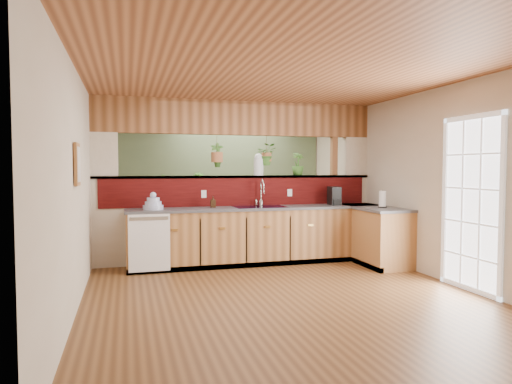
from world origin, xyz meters
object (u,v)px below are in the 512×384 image
object	(u,v)px
soap_dispenser	(213,202)
glass_jar	(259,165)
faucet	(261,192)
paper_towel	(382,200)
coffee_maker	(334,197)
dish_stack	(153,204)
shelving_console	(185,218)

from	to	relation	value
soap_dispenser	glass_jar	distance (m)	1.06
soap_dispenser	faucet	bearing A→B (deg)	6.98
faucet	paper_towel	bearing A→B (deg)	-25.90
coffee_maker	soap_dispenser	bearing A→B (deg)	-175.78
dish_stack	coffee_maker	bearing A→B (deg)	0.96
paper_towel	shelving_console	world-z (taller)	paper_towel
faucet	dish_stack	bearing A→B (deg)	-173.50
paper_towel	shelving_console	bearing A→B (deg)	132.37
dish_stack	paper_towel	size ratio (longest dim) A/B	1.08
coffee_maker	shelving_console	xyz separation A→B (m)	(-2.20, 2.26, -0.54)
coffee_maker	glass_jar	bearing A→B (deg)	168.85
faucet	shelving_console	world-z (taller)	faucet
glass_jar	shelving_console	bearing A→B (deg)	117.56
dish_stack	faucet	bearing A→B (deg)	6.50
soap_dispenser	coffee_maker	xyz separation A→B (m)	(2.04, -0.05, 0.05)
faucet	dish_stack	xyz separation A→B (m)	(-1.73, -0.20, -0.15)
dish_stack	glass_jar	xyz separation A→B (m)	(1.74, 0.41, 0.59)
dish_stack	paper_towel	bearing A→B (deg)	-10.44
shelving_console	faucet	bearing A→B (deg)	-59.66
dish_stack	soap_dispenser	world-z (taller)	dish_stack
faucet	glass_jar	distance (m)	0.49
faucet	glass_jar	bearing A→B (deg)	86.52
dish_stack	glass_jar	size ratio (longest dim) A/B	0.82
faucet	dish_stack	distance (m)	1.74
faucet	paper_towel	size ratio (longest dim) A/B	1.56
soap_dispenser	paper_towel	size ratio (longest dim) A/B	0.65
paper_towel	dish_stack	bearing A→B (deg)	169.56
coffee_maker	shelving_console	world-z (taller)	coffee_maker
dish_stack	soap_dispenser	size ratio (longest dim) A/B	1.66
coffee_maker	paper_towel	world-z (taller)	coffee_maker
faucet	soap_dispenser	size ratio (longest dim) A/B	2.39
glass_jar	shelving_console	xyz separation A→B (m)	(-0.99, 1.90, -1.07)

